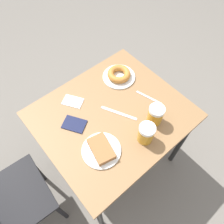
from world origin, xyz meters
name	(u,v)px	position (x,y,z in m)	size (l,w,h in m)	color
ground_plane	(112,159)	(0.00, 0.00, 0.00)	(8.00, 8.00, 0.00)	#666059
table	(112,120)	(0.00, 0.00, 0.65)	(0.73, 0.84, 0.72)	olive
plate_with_cake	(101,149)	(-0.14, 0.19, 0.73)	(0.21, 0.21, 0.04)	white
plate_with_donut	(119,75)	(0.18, -0.22, 0.74)	(0.21, 0.21, 0.05)	white
beer_mug_left	(146,133)	(-0.23, -0.03, 0.78)	(0.08, 0.08, 0.12)	#C68C23
beer_mug_center	(156,115)	(-0.19, -0.15, 0.78)	(0.08, 0.08, 0.12)	#C68C23
napkin_folded	(73,101)	(0.22, 0.12, 0.72)	(0.14, 0.13, 0.00)	white
fork	(149,97)	(-0.06, -0.25, 0.72)	(0.17, 0.06, 0.00)	silver
knife	(119,113)	(-0.02, -0.03, 0.72)	(0.20, 0.11, 0.00)	silver
passport_near_edge	(74,124)	(0.08, 0.21, 0.72)	(0.15, 0.14, 0.01)	#141938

